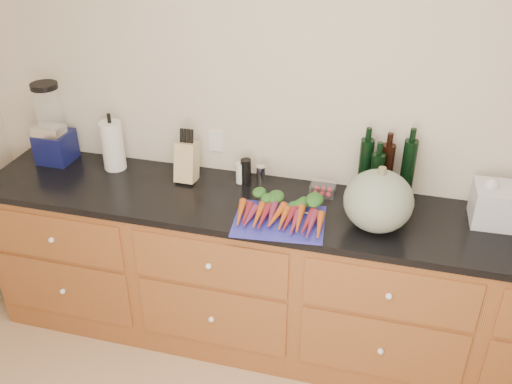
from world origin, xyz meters
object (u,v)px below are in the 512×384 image
(squash, at_px, (378,201))
(tomato_box, at_px, (323,189))
(cutting_board, at_px, (279,221))
(blender_appliance, at_px, (52,128))
(knife_block, at_px, (187,162))
(carrots, at_px, (281,213))
(paper_towel, at_px, (113,146))

(squash, xyz_separation_m, tomato_box, (-0.30, 0.25, -0.12))
(cutting_board, bearing_deg, squash, 9.47)
(blender_appliance, xyz_separation_m, knife_block, (0.84, -0.02, -0.10))
(carrots, height_order, squash, squash)
(squash, relative_size, blender_appliance, 0.70)
(blender_appliance, distance_m, knife_block, 0.84)
(cutting_board, bearing_deg, knife_block, 153.38)
(paper_towel, xyz_separation_m, tomato_box, (1.22, 0.01, -0.11))
(cutting_board, xyz_separation_m, knife_block, (-0.60, 0.30, 0.10))
(cutting_board, height_order, squash, squash)
(cutting_board, distance_m, paper_towel, 1.11)
(knife_block, bearing_deg, carrots, -23.92)
(knife_block, height_order, tomato_box, knife_block)
(carrots, bearing_deg, blender_appliance, 168.86)
(cutting_board, bearing_deg, carrots, 90.00)
(carrots, distance_m, knife_block, 0.66)
(carrots, height_order, knife_block, knife_block)
(squash, xyz_separation_m, knife_block, (-1.06, 0.22, -0.04))
(cutting_board, relative_size, carrots, 1.01)
(cutting_board, distance_m, blender_appliance, 1.48)
(squash, distance_m, paper_towel, 1.54)
(paper_towel, height_order, knife_block, paper_towel)
(blender_appliance, height_order, paper_towel, blender_appliance)
(cutting_board, xyz_separation_m, carrots, (-0.00, 0.03, 0.03))
(paper_towel, distance_m, tomato_box, 1.23)
(carrots, xyz_separation_m, blender_appliance, (-1.44, 0.28, 0.17))
(blender_appliance, relative_size, tomato_box, 3.67)
(carrots, distance_m, squash, 0.48)
(tomato_box, bearing_deg, squash, -39.89)
(carrots, bearing_deg, tomato_box, 61.02)
(cutting_board, distance_m, carrots, 0.05)
(squash, distance_m, tomato_box, 0.41)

